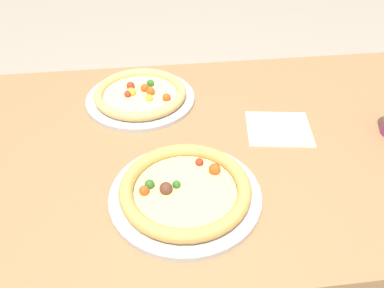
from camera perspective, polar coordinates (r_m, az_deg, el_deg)
The scene contains 4 objects.
dining_table at distance 1.04m, azimuth 1.81°, elevation -4.44°, with size 1.37×0.82×0.75m.
pizza_near at distance 0.82m, azimuth -1.00°, elevation -6.75°, with size 0.32×0.32×0.04m.
pizza_far at distance 1.12m, azimuth -7.44°, elevation 7.00°, with size 0.30×0.30×0.04m.
paper_napkin at distance 1.03m, azimuth 12.39°, elevation 2.17°, with size 0.16×0.14×0.00m, color white.
Camera 1 is at (-0.12, -0.74, 1.36)m, focal length 37.00 mm.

